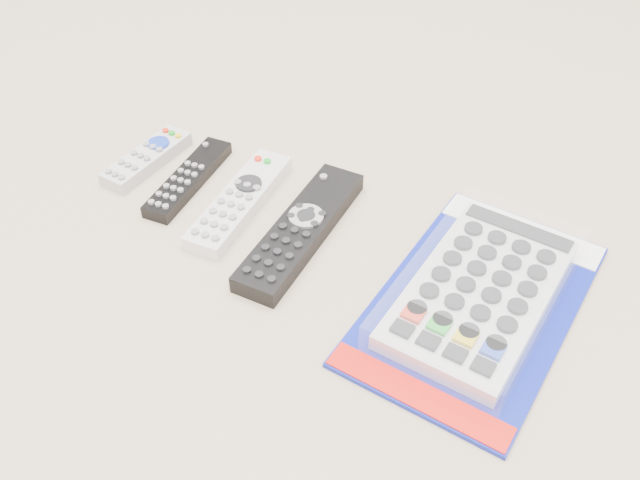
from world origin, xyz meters
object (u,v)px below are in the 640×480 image
at_px(remote_silver_dvd, 240,201).
at_px(remote_large_black, 301,230).
at_px(remote_small_grey, 147,158).
at_px(remote_slim_black, 188,179).
at_px(jumbo_remote_packaged, 480,291).

distance_m(remote_silver_dvd, remote_large_black, 0.09).
height_order(remote_small_grey, remote_large_black, remote_large_black).
bearing_deg(remote_silver_dvd, remote_small_grey, 169.85).
bearing_deg(remote_slim_black, remote_small_grey, 168.11).
bearing_deg(remote_large_black, jumbo_remote_packaged, -1.18).
bearing_deg(remote_large_black, remote_silver_dvd, 171.73).
distance_m(remote_small_grey, remote_slim_black, 0.07).
relative_size(remote_large_black, jumbo_remote_packaged, 0.68).
bearing_deg(remote_small_grey, jumbo_remote_packaged, 0.70).
distance_m(remote_slim_black, jumbo_remote_packaged, 0.37).
bearing_deg(remote_slim_black, jumbo_remote_packaged, -7.68).
relative_size(remote_slim_black, remote_silver_dvd, 0.84).
xyz_separation_m(remote_small_grey, jumbo_remote_packaged, (0.44, -0.06, 0.01)).
bearing_deg(remote_slim_black, remote_silver_dvd, -10.33).
relative_size(remote_slim_black, jumbo_remote_packaged, 0.48).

